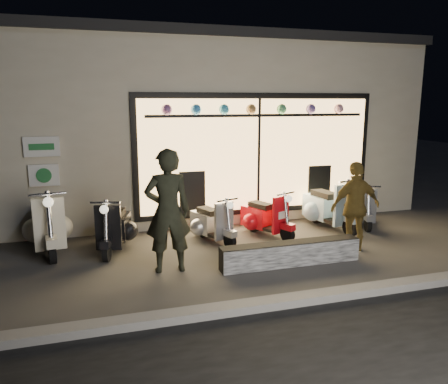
{
  "coord_description": "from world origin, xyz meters",
  "views": [
    {
      "loc": [
        -2.64,
        -6.97,
        2.69
      ],
      "look_at": [
        -0.39,
        0.6,
        1.05
      ],
      "focal_mm": 35.0,
      "sensor_mm": 36.0,
      "label": 1
    }
  ],
  "objects_px": {
    "graffiti_barrier": "(290,254)",
    "scooter_red": "(262,216)",
    "woman": "(355,207)",
    "scooter_silver": "(210,222)",
    "man": "(168,211)"
  },
  "relations": [
    {
      "from": "scooter_silver",
      "to": "man",
      "type": "height_order",
      "value": "man"
    },
    {
      "from": "scooter_red",
      "to": "woman",
      "type": "xyz_separation_m",
      "value": [
        1.24,
        -1.41,
        0.45
      ]
    },
    {
      "from": "scooter_silver",
      "to": "man",
      "type": "distance_m",
      "value": 1.84
    },
    {
      "from": "scooter_silver",
      "to": "scooter_red",
      "type": "height_order",
      "value": "scooter_red"
    },
    {
      "from": "graffiti_barrier",
      "to": "man",
      "type": "distance_m",
      "value": 2.16
    },
    {
      "from": "woman",
      "to": "scooter_red",
      "type": "bearing_deg",
      "value": -48.16
    },
    {
      "from": "graffiti_barrier",
      "to": "scooter_red",
      "type": "height_order",
      "value": "scooter_red"
    },
    {
      "from": "graffiti_barrier",
      "to": "scooter_silver",
      "type": "relative_size",
      "value": 1.94
    },
    {
      "from": "scooter_silver",
      "to": "woman",
      "type": "relative_size",
      "value": 0.76
    },
    {
      "from": "scooter_silver",
      "to": "woman",
      "type": "height_order",
      "value": "woman"
    },
    {
      "from": "man",
      "to": "woman",
      "type": "bearing_deg",
      "value": -176.73
    },
    {
      "from": "scooter_red",
      "to": "woman",
      "type": "relative_size",
      "value": 0.77
    },
    {
      "from": "graffiti_barrier",
      "to": "scooter_red",
      "type": "relative_size",
      "value": 1.9
    },
    {
      "from": "graffiti_barrier",
      "to": "scooter_red",
      "type": "xyz_separation_m",
      "value": [
        0.2,
        1.77,
        0.17
      ]
    },
    {
      "from": "graffiti_barrier",
      "to": "scooter_red",
      "type": "bearing_deg",
      "value": 83.7
    }
  ]
}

